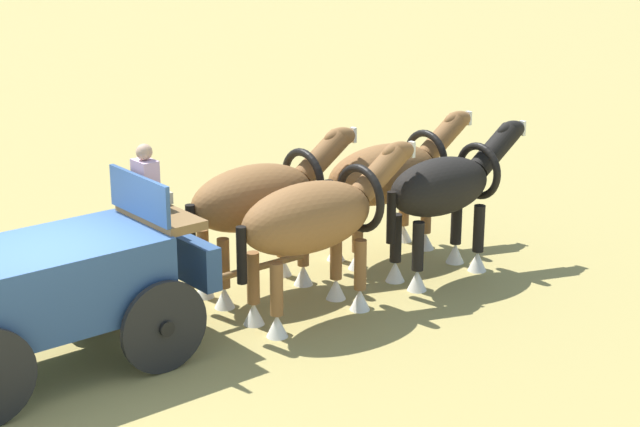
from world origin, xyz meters
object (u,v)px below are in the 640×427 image
Objects in this scene: draft_horse_rear_near at (260,200)px; draft_horse_lead_near at (389,175)px; draft_horse_rear_off at (315,220)px; draft_horse_lead_off at (446,189)px; show_wagon at (54,284)px.

draft_horse_rear_near is 0.97× the size of draft_horse_lead_near.
draft_horse_rear_off is at bearing -101.10° from draft_horse_rear_near.
draft_horse_rear_off is at bearing -164.48° from draft_horse_lead_near.
draft_horse_lead_off is (2.32, -1.78, -0.03)m from draft_horse_rear_near.
show_wagon reaches higher than draft_horse_lead_near.
draft_horse_lead_off is at bearing -11.02° from draft_horse_rear_off.
draft_horse_lead_near is at bearing -11.02° from draft_horse_rear_near.
draft_horse_lead_off is at bearing -100.42° from draft_horse_lead_near.
draft_horse_lead_near is (2.55, -0.50, -0.08)m from draft_horse_rear_near.
draft_horse_lead_off is at bearing -37.46° from draft_horse_rear_near.
show_wagon is 3.70m from draft_horse_rear_off.
show_wagon is 1.85× the size of draft_horse_lead_near.
draft_horse_rear_near is at bearing -0.97° from show_wagon.
draft_horse_lead_off reaches higher than draft_horse_lead_near.
draft_horse_rear_near is 1.30m from draft_horse_rear_off.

